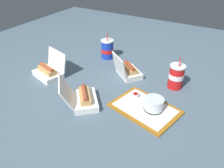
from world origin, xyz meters
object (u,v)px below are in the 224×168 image
at_px(cake_container, 154,104).
at_px(clamshell_hotdog_front, 83,98).
at_px(ketchup_cup, 136,95).
at_px(soda_cup_corner, 176,76).
at_px(clamshell_hotdog_right, 49,71).
at_px(food_tray, 145,108).
at_px(soda_cup_left, 107,49).
at_px(plastic_fork, 143,96).
at_px(clamshell_hotdog_back, 128,71).

relative_size(cake_container, clamshell_hotdog_front, 0.38).
distance_m(ketchup_cup, soda_cup_corner, 0.31).
relative_size(cake_container, clamshell_hotdog_right, 0.46).
height_order(food_tray, soda_cup_corner, soda_cup_corner).
distance_m(cake_container, soda_cup_left, 0.75).
bearing_deg(soda_cup_left, food_tray, -41.16).
height_order(food_tray, plastic_fork, plastic_fork).
relative_size(plastic_fork, soda_cup_left, 0.51).
relative_size(food_tray, cake_container, 3.76).
distance_m(ketchup_cup, clamshell_hotdog_right, 0.66).
height_order(food_tray, clamshell_hotdog_front, clamshell_hotdog_front).
distance_m(cake_container, clamshell_hotdog_right, 0.79).
xyz_separation_m(cake_container, ketchup_cup, (-0.14, 0.05, -0.02)).
height_order(cake_container, soda_cup_left, soda_cup_left).
xyz_separation_m(plastic_fork, soda_cup_corner, (0.14, 0.22, 0.07)).
bearing_deg(ketchup_cup, plastic_fork, 42.50).
distance_m(clamshell_hotdog_front, soda_cup_corner, 0.62).
xyz_separation_m(ketchup_cup, clamshell_hotdog_front, (-0.25, -0.20, 0.01)).
bearing_deg(food_tray, clamshell_hotdog_right, -179.92).
height_order(ketchup_cup, clamshell_hotdog_front, clamshell_hotdog_front).
relative_size(cake_container, clamshell_hotdog_back, 0.45).
bearing_deg(ketchup_cup, clamshell_hotdog_back, 126.18).
height_order(cake_container, plastic_fork, cake_container).
bearing_deg(food_tray, soda_cup_left, 138.84).
relative_size(plastic_fork, soda_cup_corner, 0.49).
xyz_separation_m(food_tray, soda_cup_corner, (0.08, 0.32, 0.08)).
bearing_deg(clamshell_hotdog_back, clamshell_hotdog_right, -148.65).
height_order(food_tray, clamshell_hotdog_back, clamshell_hotdog_back).
xyz_separation_m(clamshell_hotdog_back, soda_cup_corner, (0.34, 0.02, 0.04)).
relative_size(food_tray, clamshell_hotdog_back, 1.70).
bearing_deg(clamshell_hotdog_front, soda_cup_left, 108.04).
height_order(ketchup_cup, soda_cup_left, soda_cup_left).
bearing_deg(soda_cup_corner, cake_container, -95.99).
distance_m(plastic_fork, soda_cup_corner, 0.27).
xyz_separation_m(clamshell_hotdog_back, soda_cup_left, (-0.28, 0.18, 0.04)).
relative_size(ketchup_cup, clamshell_hotdog_front, 0.14).
xyz_separation_m(food_tray, plastic_fork, (-0.06, 0.10, 0.01)).
height_order(ketchup_cup, clamshell_hotdog_back, clamshell_hotdog_back).
distance_m(food_tray, clamshell_hotdog_front, 0.37).
distance_m(cake_container, soda_cup_corner, 0.31).
bearing_deg(plastic_fork, soda_cup_corner, 62.31).
relative_size(ketchup_cup, clamshell_hotdog_back, 0.16).
relative_size(plastic_fork, clamshell_hotdog_front, 0.37).
height_order(clamshell_hotdog_back, soda_cup_left, soda_cup_left).
bearing_deg(ketchup_cup, clamshell_hotdog_right, -174.05).
height_order(cake_container, clamshell_hotdog_front, clamshell_hotdog_front).
xyz_separation_m(plastic_fork, clamshell_hotdog_front, (-0.29, -0.24, 0.02)).
bearing_deg(cake_container, clamshell_hotdog_right, -178.96).
bearing_deg(clamshell_hotdog_back, clamshell_hotdog_front, -101.01).
xyz_separation_m(food_tray, clamshell_hotdog_right, (-0.75, -0.00, 0.03)).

